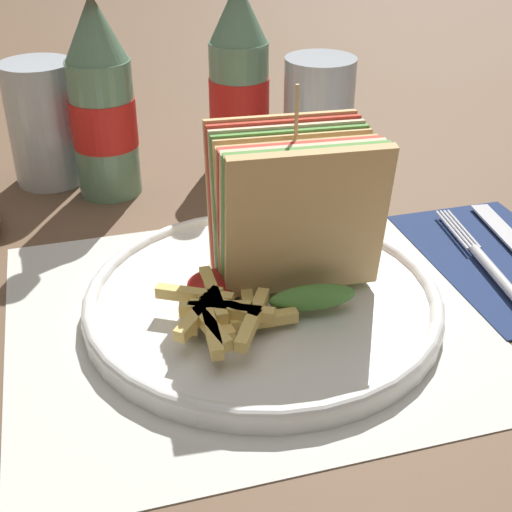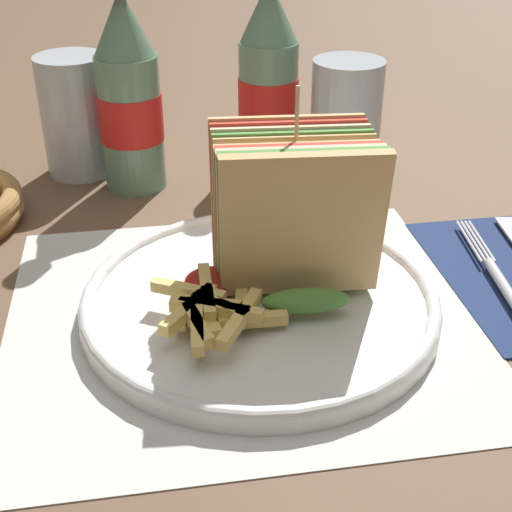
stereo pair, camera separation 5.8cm
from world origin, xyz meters
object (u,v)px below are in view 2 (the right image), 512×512
object	(u,v)px
plate_main	(260,300)
fork	(503,285)
coke_bottle_near	(129,98)
coke_bottle_far	(268,82)
club_sandwich	(293,214)
glass_near	(345,129)
glass_far	(77,123)

from	to	relation	value
plate_main	fork	distance (m)	0.21
coke_bottle_near	coke_bottle_far	xyz separation A→B (m)	(0.15, 0.03, 0.00)
club_sandwich	fork	bearing A→B (deg)	-6.81
coke_bottle_near	glass_near	xyz separation A→B (m)	(0.23, -0.02, -0.04)
plate_main	glass_far	world-z (taller)	glass_far
fork	coke_bottle_far	distance (m)	0.35
coke_bottle_near	glass_far	world-z (taller)	coke_bottle_near
fork	coke_bottle_far	size ratio (longest dim) A/B	0.83
plate_main	club_sandwich	world-z (taller)	club_sandwich
club_sandwich	fork	distance (m)	0.19
glass_far	club_sandwich	bearing A→B (deg)	-58.54
glass_far	glass_near	bearing A→B (deg)	-12.58
glass_near	glass_far	xyz separation A→B (m)	(-0.29, 0.07, 0.00)
coke_bottle_near	glass_far	bearing A→B (deg)	140.89
coke_bottle_far	glass_far	xyz separation A→B (m)	(-0.22, 0.02, -0.04)
fork	glass_far	bearing A→B (deg)	145.18
plate_main	glass_far	distance (m)	0.35
fork	glass_near	world-z (taller)	glass_near
club_sandwich	glass_near	world-z (taller)	club_sandwich
glass_far	fork	bearing A→B (deg)	-41.59
coke_bottle_far	plate_main	bearing A→B (deg)	-101.24
coke_bottle_near	fork	bearing A→B (deg)	-42.07
fork	glass_near	size ratio (longest dim) A/B	1.45
plate_main	coke_bottle_far	size ratio (longest dim) A/B	1.25
plate_main	fork	xyz separation A→B (m)	(0.21, -0.01, -0.00)
club_sandwich	glass_near	size ratio (longest dim) A/B	1.24
coke_bottle_near	glass_far	size ratio (longest dim) A/B	1.74
fork	coke_bottle_near	size ratio (longest dim) A/B	0.83
plate_main	club_sandwich	size ratio (longest dim) A/B	1.76
fork	coke_bottle_far	bearing A→B (deg)	122.57
club_sandwich	coke_bottle_near	bearing A→B (deg)	116.10
fork	coke_bottle_far	xyz separation A→B (m)	(-0.15, 0.31, 0.09)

